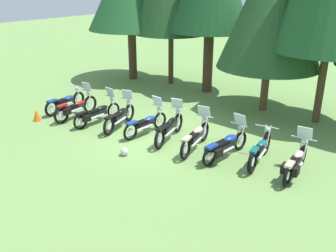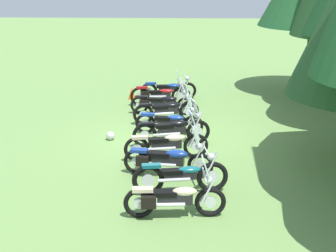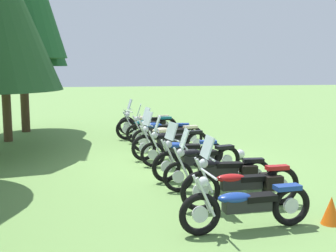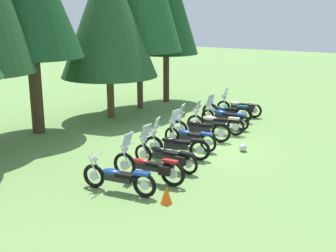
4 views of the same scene
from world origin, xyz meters
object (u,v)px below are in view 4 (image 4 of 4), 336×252
motorcycle_8 (227,111)px  traffic_cone (166,195)px  motorcycle_3 (175,145)px  motorcycle_5 (199,128)px  motorcycle_1 (149,166)px  motorcycle_7 (225,117)px  motorcycle_9 (240,107)px  pine_tree_3 (108,15)px  motorcycle_2 (166,155)px  motorcycle_6 (214,122)px  motorcycle_4 (189,136)px  dropped_helmet (243,148)px  motorcycle_0 (118,177)px  pine_tree_5 (166,1)px

motorcycle_8 → traffic_cone: size_ratio=4.74×
motorcycle_3 → motorcycle_8: (5.59, 0.56, -0.02)m
motorcycle_5 → motorcycle_1: bearing=84.3°
motorcycle_7 → motorcycle_8: 1.09m
motorcycle_9 → pine_tree_3: size_ratio=0.30×
motorcycle_1 → motorcycle_8: motorcycle_1 is taller
motorcycle_2 → motorcycle_5: (3.28, 0.53, 0.03)m
motorcycle_1 → motorcycle_6: bearing=-88.4°
motorcycle_9 → motorcycle_3: bearing=89.2°
motorcycle_1 → motorcycle_7: 6.79m
motorcycle_4 → motorcycle_7: size_ratio=0.95×
motorcycle_2 → dropped_helmet: motorcycle_2 is taller
motorcycle_0 → motorcycle_3: size_ratio=1.01×
motorcycle_6 → pine_tree_3: pine_tree_3 is taller
dropped_helmet → pine_tree_3: bearing=77.1°
motorcycle_1 → motorcycle_6: size_ratio=1.00×
motorcycle_1 → motorcycle_5: 4.49m
motorcycle_8 → motorcycle_7: bearing=100.9°
motorcycle_3 → motorcycle_7: 4.57m
motorcycle_7 → pine_tree_5: (3.38, 4.94, 4.80)m
motorcycle_5 → pine_tree_3: (1.25, 5.17, 4.14)m
motorcycle_2 → motorcycle_7: 5.62m
pine_tree_3 → motorcycle_1: bearing=-134.4°
dropped_helmet → motorcycle_0: bearing=162.6°
motorcycle_0 → motorcycle_1: (1.06, -0.30, 0.04)m
motorcycle_0 → traffic_cone: size_ratio=4.76×
motorcycle_2 → motorcycle_7: (5.60, 0.45, 0.02)m
motorcycle_9 → traffic_cone: motorcycle_9 is taller
motorcycle_2 → motorcycle_9: motorcycle_9 is taller
motorcycle_9 → motorcycle_8: bearing=79.0°
motorcycle_1 → pine_tree_3: bearing=-48.4°
motorcycle_5 → motorcycle_8: size_ratio=1.03×
motorcycle_1 → pine_tree_5: (10.15, 5.52, 4.80)m
motorcycle_3 → traffic_cone: bearing=101.1°
motorcycle_3 → motorcycle_5: 2.26m
motorcycle_1 → motorcycle_2: size_ratio=1.00×
motorcycle_3 → motorcycle_4: (1.24, 0.14, -0.02)m
motorcycle_9 → motorcycle_7: bearing=91.7°
motorcycle_1 → motorcycle_9: size_ratio=1.07×
motorcycle_2 → motorcycle_1: bearing=98.6°
motorcycle_5 → motorcycle_7: bearing=-105.9°
motorcycle_2 → motorcycle_6: (4.48, 0.43, 0.02)m
motorcycle_2 → motorcycle_8: (6.63, 0.83, -0.01)m
motorcycle_3 → pine_tree_3: pine_tree_3 is taller
motorcycle_1 → motorcycle_5: bearing=-85.7°
pine_tree_3 → pine_tree_5: size_ratio=0.92×
motorcycle_8 → motorcycle_0: bearing=85.0°
motorcycle_5 → motorcycle_8: (3.35, 0.30, -0.04)m
traffic_cone → motorcycle_3: bearing=26.3°
motorcycle_7 → motorcycle_8: (1.02, 0.37, -0.02)m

